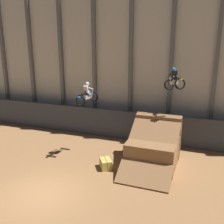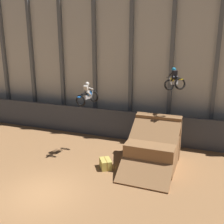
% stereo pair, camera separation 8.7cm
% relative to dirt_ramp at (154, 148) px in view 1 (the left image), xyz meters
% --- Properties ---
extents(ground_plane, '(60.00, 60.00, 0.00)m').
position_rel_dirt_ramp_xyz_m(ground_plane, '(-4.45, -5.36, -1.01)').
color(ground_plane, '#996B42').
extents(arena_back_wall, '(32.00, 0.40, 11.63)m').
position_rel_dirt_ramp_xyz_m(arena_back_wall, '(-4.45, 4.71, 4.81)').
color(arena_back_wall, beige).
rests_on(arena_back_wall, ground_plane).
extents(lower_barrier, '(31.36, 0.20, 2.24)m').
position_rel_dirt_ramp_xyz_m(lower_barrier, '(-4.45, 3.33, 0.11)').
color(lower_barrier, '#383D47').
rests_on(lower_barrier, ground_plane).
extents(dirt_ramp, '(2.92, 4.59, 2.93)m').
position_rel_dirt_ramp_xyz_m(dirt_ramp, '(0.00, 0.00, 0.00)').
color(dirt_ramp, olive).
rests_on(dirt_ramp, ground_plane).
extents(rider_bike_left_air, '(1.00, 1.79, 1.45)m').
position_rel_dirt_ramp_xyz_m(rider_bike_left_air, '(-4.42, -0.04, 3.01)').
color(rider_bike_left_air, black).
extents(rider_bike_right_air, '(1.55, 1.75, 1.58)m').
position_rel_dirt_ramp_xyz_m(rider_bike_right_air, '(0.74, 1.97, 3.93)').
color(rider_bike_right_air, black).
extents(hay_bale_trackside, '(1.00, 1.08, 0.57)m').
position_rel_dirt_ramp_xyz_m(hay_bale_trackside, '(-2.52, -1.65, -0.73)').
color(hay_bale_trackside, '#CCB751').
rests_on(hay_bale_trackside, ground_plane).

